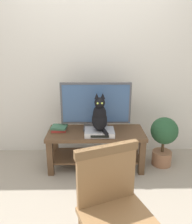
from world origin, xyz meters
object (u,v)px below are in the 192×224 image
at_px(book_stack, 59,128).
at_px(cat, 100,116).
at_px(tv_stand, 96,142).
at_px(tv, 96,105).
at_px(media_box, 99,132).
at_px(potted_plant, 164,137).
at_px(wooden_chair, 114,206).

bearing_deg(book_stack, cat, -15.34).
distance_m(tv_stand, tv, 0.47).
bearing_deg(media_box, tv, 102.10).
distance_m(tv_stand, potted_plant, 0.88).
distance_m(media_box, wooden_chair, 1.31).
bearing_deg(potted_plant, wooden_chair, -118.66).
xyz_separation_m(tv, book_stack, (-0.47, -0.07, -0.29)).
bearing_deg(wooden_chair, potted_plant, 61.34).
height_order(tv, wooden_chair, tv).
bearing_deg(potted_plant, cat, -170.97).
relative_size(tv_stand, media_box, 3.39).
xyz_separation_m(tv, media_box, (0.04, -0.19, -0.29)).
distance_m(media_box, book_stack, 0.52).
relative_size(tv_stand, cat, 2.59).
height_order(tv_stand, potted_plant, potted_plant).
bearing_deg(tv_stand, media_box, -66.58).
bearing_deg(cat, tv, 101.54).
relative_size(cat, wooden_chair, 0.50).
height_order(wooden_chair, book_stack, wooden_chair).
xyz_separation_m(cat, potted_plant, (0.83, 0.13, -0.33)).
xyz_separation_m(tv_stand, cat, (0.04, -0.11, 0.38)).
height_order(tv_stand, book_stack, book_stack).
xyz_separation_m(tv_stand, media_box, (0.04, -0.09, 0.17)).
xyz_separation_m(book_stack, potted_plant, (1.34, -0.01, -0.13)).
distance_m(tv_stand, cat, 0.40).
height_order(tv, book_stack, tv).
distance_m(tv, book_stack, 0.55).
relative_size(tv, potted_plant, 1.34).
relative_size(tv_stand, book_stack, 5.90).
bearing_deg(book_stack, tv, 7.96).
bearing_deg(tv, potted_plant, -4.75).
xyz_separation_m(wooden_chair, potted_plant, (0.78, 1.42, -0.17)).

